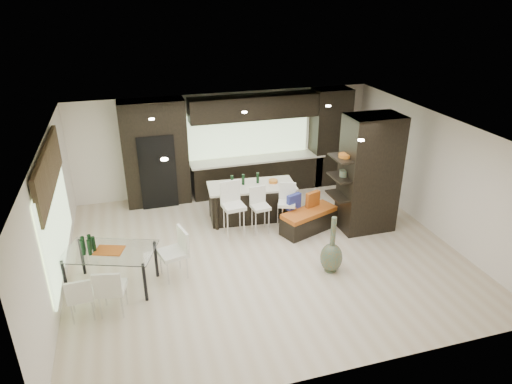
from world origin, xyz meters
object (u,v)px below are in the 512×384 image
object	(u,v)px
stool_right	(287,211)
floor_vase	(332,245)
dining_table	(112,269)
bench	(309,220)
chair_near	(112,291)
chair_end	(173,256)
chair_far	(81,298)
kitchen_island	(252,202)
stool_left	(234,216)
stool_mid	(260,215)

from	to	relation	value
stool_right	floor_vase	distance (m)	1.93
stool_right	dining_table	distance (m)	4.10
bench	dining_table	world-z (taller)	dining_table
floor_vase	chair_near	world-z (taller)	floor_vase
chair_end	chair_far	bearing A→B (deg)	100.23
floor_vase	dining_table	size ratio (longest dim) A/B	0.74
kitchen_island	bench	xyz separation A→B (m)	(1.09, -1.00, -0.17)
floor_vase	chair_near	size ratio (longest dim) A/B	1.40
stool_left	dining_table	bearing A→B (deg)	-162.04
chair_far	chair_end	xyz separation A→B (m)	(1.65, 0.75, 0.07)
kitchen_island	stool_mid	size ratio (longest dim) A/B	2.38
chair_near	chair_end	size ratio (longest dim) A/B	0.94
stool_mid	stool_right	xyz separation A→B (m)	(0.63, -0.00, 0.00)
stool_right	chair_near	world-z (taller)	stool_right
stool_right	floor_vase	size ratio (longest dim) A/B	0.73
bench	chair_end	size ratio (longest dim) A/B	1.47
dining_table	chair_near	distance (m)	0.77
kitchen_island	stool_mid	world-z (taller)	stool_mid
stool_left	bench	world-z (taller)	stool_left
dining_table	chair_end	distance (m)	1.14
kitchen_island	chair_near	bearing A→B (deg)	-134.69
floor_vase	chair_near	bearing A→B (deg)	-178.65
stool_left	chair_near	bearing A→B (deg)	-149.77
stool_left	chair_far	size ratio (longest dim) A/B	1.33
chair_near	chair_end	world-z (taller)	chair_end
floor_vase	chair_far	distance (m)	4.67
stool_left	stool_mid	xyz separation A→B (m)	(0.63, 0.04, -0.08)
floor_vase	chair_end	world-z (taller)	floor_vase
kitchen_island	chair_far	size ratio (longest dim) A/B	2.66
floor_vase	dining_table	xyz separation A→B (m)	(-4.16, 0.67, -0.21)
kitchen_island	chair_far	distance (m)	4.66
floor_vase	chair_near	distance (m)	4.17
kitchen_island	chair_near	xyz separation A→B (m)	(-3.27, -2.75, -0.00)
stool_mid	dining_table	size ratio (longest dim) A/B	0.54
kitchen_island	chair_far	xyz separation A→B (m)	(-3.78, -2.72, -0.04)
chair_near	chair_far	distance (m)	0.51
bench	chair_far	distance (m)	5.17
stool_left	stool_mid	world-z (taller)	stool_left
chair_far	chair_end	world-z (taller)	chair_end
floor_vase	bench	bearing A→B (deg)	83.08
stool_left	stool_mid	distance (m)	0.64
chair_far	floor_vase	bearing A→B (deg)	-1.07
stool_right	bench	bearing A→B (deg)	-8.08
bench	chair_near	size ratio (longest dim) A/B	1.58
kitchen_island	bench	bearing A→B (deg)	-37.30
stool_left	dining_table	xyz separation A→B (m)	(-2.64, -1.20, -0.13)
stool_mid	floor_vase	size ratio (longest dim) A/B	0.73
kitchen_island	stool_mid	xyz separation A→B (m)	(0.00, -0.74, 0.00)
kitchen_island	chair_far	world-z (taller)	kitchen_island
stool_left	floor_vase	size ratio (longest dim) A/B	0.87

